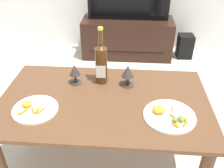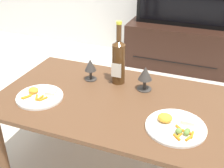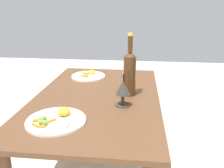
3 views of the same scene
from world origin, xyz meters
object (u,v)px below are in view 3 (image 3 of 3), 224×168
(dinner_plate_left, at_px, (89,76))
(dinner_plate_right, at_px, (56,120))
(wine_bottle, at_px, (130,72))
(goblet_right, at_px, (123,89))
(goblet_left, at_px, (126,73))
(dining_table, at_px, (98,107))

(dinner_plate_left, distance_m, dinner_plate_right, 0.76)
(wine_bottle, height_order, goblet_right, wine_bottle)
(goblet_left, bearing_deg, dining_table, -39.30)
(dining_table, distance_m, dinner_plate_right, 0.42)
(dinner_plate_right, bearing_deg, goblet_left, 152.48)
(goblet_left, height_order, dinner_plate_left, goblet_left)
(goblet_right, xyz_separation_m, dinner_plate_left, (-0.52, -0.31, -0.09))
(wine_bottle, relative_size, dinner_plate_right, 1.32)
(goblet_left, relative_size, goblet_right, 0.94)
(dining_table, height_order, goblet_right, goblet_right)
(wine_bottle, xyz_separation_m, goblet_right, (0.17, -0.03, -0.05))
(goblet_right, relative_size, dinner_plate_left, 0.56)
(dining_table, bearing_deg, goblet_left, 140.70)
(dining_table, bearing_deg, dinner_plate_right, -19.72)
(dinner_plate_left, height_order, dinner_plate_right, dinner_plate_right)
(wine_bottle, bearing_deg, goblet_right, -9.18)
(goblet_left, distance_m, dinner_plate_right, 0.67)
(dinner_plate_left, relative_size, dinner_plate_right, 0.90)
(wine_bottle, relative_size, goblet_right, 2.62)
(goblet_right, bearing_deg, dining_table, -129.57)
(goblet_right, distance_m, dinner_plate_right, 0.40)
(dinner_plate_left, xyz_separation_m, dinner_plate_right, (0.76, -0.00, 0.00))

